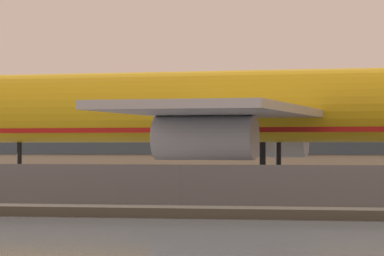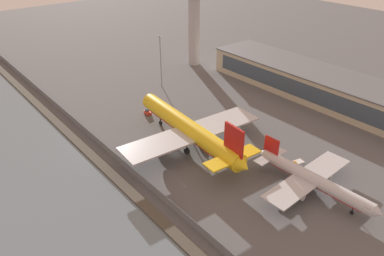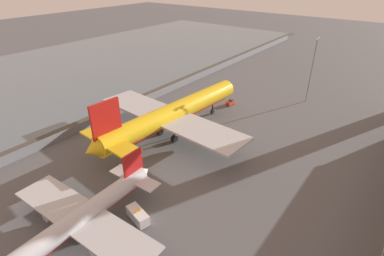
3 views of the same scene
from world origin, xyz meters
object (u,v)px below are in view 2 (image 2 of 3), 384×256
at_px(cargo_jet_yellow, 189,129).
at_px(baggage_tug, 148,112).
at_px(passenger_jet_silver, 312,179).
at_px(apron_light_mast_apron_west, 161,59).
at_px(control_tower, 194,16).
at_px(ops_van, 295,165).

xyz_separation_m(cargo_jet_yellow, baggage_tug, (-27.23, 2.16, -5.57)).
distance_m(passenger_jet_silver, apron_light_mast_apron_west, 84.45).
bearing_deg(apron_light_mast_apron_west, baggage_tug, -46.58).
relative_size(baggage_tug, apron_light_mast_apron_west, 0.15).
distance_m(cargo_jet_yellow, control_tower, 79.73).
height_order(baggage_tug, apron_light_mast_apron_west, apron_light_mast_apron_west).
distance_m(passenger_jet_silver, baggage_tug, 65.53).
relative_size(ops_van, apron_light_mast_apron_west, 0.25).
relative_size(cargo_jet_yellow, control_tower, 1.33).
height_order(ops_van, apron_light_mast_apron_west, apron_light_mast_apron_west).
distance_m(passenger_jet_silver, ops_van, 10.53).
height_order(passenger_jet_silver, apron_light_mast_apron_west, apron_light_mast_apron_west).
xyz_separation_m(ops_van, apron_light_mast_apron_west, (-74.45, 5.90, 11.06)).
bearing_deg(control_tower, baggage_tug, -56.81).
bearing_deg(ops_van, apron_light_mast_apron_west, 175.47).
bearing_deg(baggage_tug, ops_van, 13.63).
height_order(passenger_jet_silver, ops_van, passenger_jet_silver).
bearing_deg(control_tower, apron_light_mast_apron_west, -65.36).
distance_m(cargo_jet_yellow, ops_van, 33.21).
bearing_deg(control_tower, ops_van, -21.75).
height_order(ops_van, control_tower, control_tower).
bearing_deg(cargo_jet_yellow, baggage_tug, 175.46).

